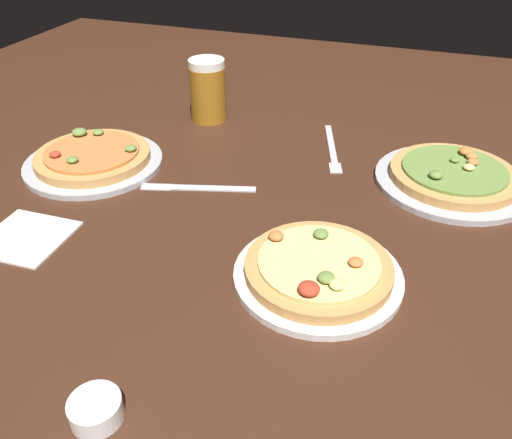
% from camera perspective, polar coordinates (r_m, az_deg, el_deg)
% --- Properties ---
extents(ground_plane, '(2.40, 2.40, 0.03)m').
position_cam_1_polar(ground_plane, '(0.92, -0.00, -1.80)').
color(ground_plane, '#3D2114').
extents(pizza_plate_near, '(0.26, 0.26, 0.05)m').
position_cam_1_polar(pizza_plate_near, '(0.80, 6.83, -5.56)').
color(pizza_plate_near, silver).
rests_on(pizza_plate_near, ground_plane).
extents(pizza_plate_far, '(0.30, 0.30, 0.05)m').
position_cam_1_polar(pizza_plate_far, '(1.11, 20.81, 4.42)').
color(pizza_plate_far, '#B2B2B7').
rests_on(pizza_plate_far, ground_plane).
extents(pizza_plate_side, '(0.29, 0.29, 0.05)m').
position_cam_1_polar(pizza_plate_side, '(1.16, -17.45, 6.41)').
color(pizza_plate_side, '#B2B2B7').
rests_on(pizza_plate_side, ground_plane).
extents(beer_mug_dark, '(0.09, 0.14, 0.15)m').
position_cam_1_polar(beer_mug_dark, '(1.31, -5.25, 13.97)').
color(beer_mug_dark, '#9E6619').
rests_on(beer_mug_dark, ground_plane).
extents(ramekin_sauce, '(0.06, 0.06, 0.03)m').
position_cam_1_polar(ramekin_sauce, '(0.66, -17.17, -19.31)').
color(ramekin_sauce, white).
rests_on(ramekin_sauce, ground_plane).
extents(napkin_folded, '(0.14, 0.14, 0.01)m').
position_cam_1_polar(napkin_folded, '(0.97, -23.95, -1.71)').
color(napkin_folded, white).
rests_on(napkin_folded, ground_plane).
extents(fork_left, '(0.09, 0.23, 0.01)m').
position_cam_1_polar(fork_left, '(1.19, 8.35, 7.75)').
color(fork_left, silver).
rests_on(fork_left, ground_plane).
extents(knife_right, '(0.22, 0.08, 0.01)m').
position_cam_1_polar(knife_right, '(1.03, -6.45, 3.53)').
color(knife_right, silver).
rests_on(knife_right, ground_plane).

